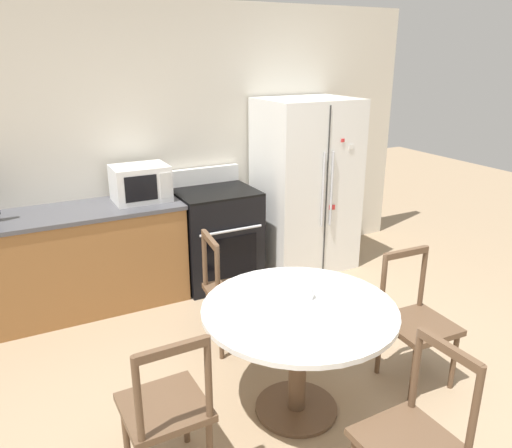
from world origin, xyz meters
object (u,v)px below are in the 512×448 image
Objects in this scene: oven_range at (216,235)px; microwave at (140,183)px; dining_chair_far at (232,292)px; refrigerator at (305,185)px; dining_chair_left at (166,410)px; dining_chair_near at (413,441)px; dining_chair_right at (416,322)px; candle_glass at (307,294)px.

oven_range is 2.26× the size of microwave.
microwave is 1.36m from dining_chair_far.
refrigerator is at bearing 135.36° from dining_chair_far.
dining_chair_left is at bearing -136.19° from refrigerator.
dining_chair_far is at bearing 2.27° from dining_chair_near.
dining_chair_right is 1.76m from dining_chair_left.
refrigerator is at bearing 42.78° from dining_chair_left.
refrigerator reaches higher than dining_chair_left.
oven_range is 2.45m from dining_chair_left.
refrigerator is 1.06m from oven_range.
dining_chair_left is (-1.20, -2.14, -0.03)m from oven_range.
dining_chair_right is (0.80, 0.80, 0.00)m from dining_chair_near.
microwave is 6.03× the size of candle_glass.
dining_chair_far is at bearing -141.41° from refrigerator.
dining_chair_far reaches higher than candle_glass.
dining_chair_left is at bearing -103.16° from microwave.
oven_range reaches higher than dining_chair_left.
refrigerator reaches higher than oven_range.
refrigerator reaches higher than microwave.
oven_range is at bearing -72.30° from dining_chair_right.
microwave is 0.53× the size of dining_chair_far.
microwave is at bearing 75.80° from dining_chair_left.
microwave is at bearing 175.11° from oven_range.
refrigerator is 21.80× the size of candle_glass.
microwave is at bearing -57.20° from dining_chair_right.
dining_chair_far is (-0.11, 1.77, 0.00)m from dining_chair_near.
refrigerator is at bearing 57.42° from candle_glass.
refrigerator is 1.60× the size of oven_range.
microwave is 0.53× the size of dining_chair_left.
dining_chair_far is at bearing -107.42° from oven_range.
microwave reaches higher than oven_range.
microwave reaches higher than dining_chair_right.
oven_range reaches higher than dining_chair_far.
dining_chair_left is at bearing -119.25° from oven_range.
dining_chair_left reaches higher than candle_glass.
microwave is 0.53× the size of dining_chair_near.
dining_chair_left is 1.05m from candle_glass.
refrigerator is at bearing -98.95° from dining_chair_right.
microwave is at bearing 7.37° from dining_chair_near.
refrigerator is 2.23m from candle_glass.
dining_chair_right is at bearing -46.27° from dining_chair_near.
oven_range is 1.20× the size of dining_chair_left.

